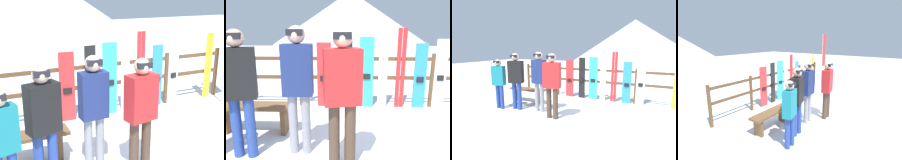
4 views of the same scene
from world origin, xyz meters
TOP-DOWN VIEW (x-y plane):
  - ground_plane at (0.00, 0.00)m, footprint 40.00×40.00m
  - fence at (-0.00, 1.73)m, footprint 6.01×0.10m
  - bench at (-1.99, 0.34)m, footprint 1.32×0.36m
  - person_black at (-1.85, -0.39)m, footprint 0.48×0.35m
  - person_navy at (-1.10, -0.27)m, footprint 0.41×0.24m
  - person_red at (-0.50, -0.58)m, footprint 0.48×0.32m
  - person_teal at (-2.38, -0.57)m, footprint 0.42×0.30m
  - snowboard_red at (-0.94, 1.67)m, footprint 0.32×0.07m
  - snowboard_black_stripe at (-0.44, 1.67)m, footprint 0.24×0.06m
  - snowboard_cyan at (0.00, 1.67)m, footprint 0.32×0.08m
  - ski_pair_white at (0.37, 1.67)m, footprint 0.19×0.02m
  - ski_pair_red at (0.75, 1.67)m, footprint 0.20×0.02m
  - snowboard_blue at (1.18, 1.67)m, footprint 0.28×0.08m
  - snowboard_white at (1.62, 1.67)m, footprint 0.26×0.06m
  - ski_pair_yellow at (2.65, 1.67)m, footprint 0.20×0.02m

SIDE VIEW (x-z plane):
  - ground_plane at x=0.00m, z-range 0.00..0.00m
  - bench at x=-1.99m, z-range 0.12..0.61m
  - snowboard_blue at x=1.18m, z-range 0.00..1.44m
  - snowboard_red at x=-0.94m, z-range 0.00..1.45m
  - fence at x=0.00m, z-range 0.12..1.34m
  - snowboard_white at x=1.62m, z-range 0.00..1.53m
  - snowboard_black_stripe at x=-0.44m, z-range 0.00..1.54m
  - snowboard_cyan at x=0.00m, z-range 0.00..1.58m
  - ski_pair_yellow at x=2.65m, z-range 0.00..1.63m
  - ski_pair_white at x=0.37m, z-range 0.00..1.73m
  - ski_pair_red at x=0.75m, z-range 0.00..1.77m
  - person_teal at x=-2.38m, z-range 0.13..1.69m
  - person_black at x=-1.85m, z-range 0.15..1.89m
  - person_red at x=-0.50m, z-range 0.15..1.90m
  - person_navy at x=-1.10m, z-range 0.17..1.96m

